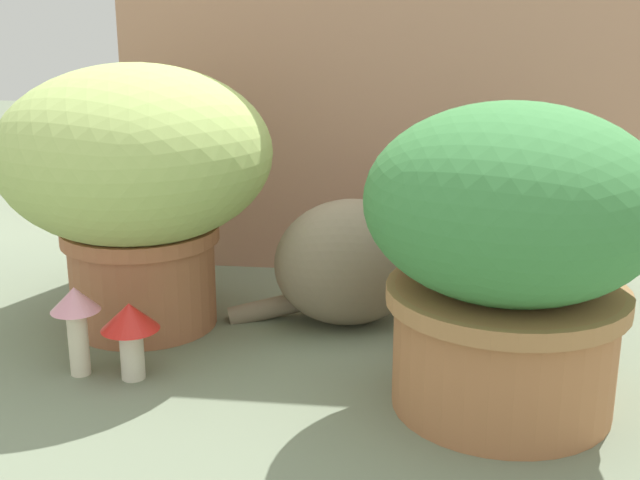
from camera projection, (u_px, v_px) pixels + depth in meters
name	position (u px, v px, depth m)	size (l,w,h in m)	color
ground_plane	(274.00, 362.00, 1.31)	(6.00, 6.00, 0.00)	slate
cardboard_backdrop	(374.00, 58.00, 1.62)	(1.01, 0.03, 0.86)	tan
grass_planter	(137.00, 174.00, 1.38)	(0.45, 0.45, 0.44)	#AF6A48
leafy_planter	(510.00, 247.00, 1.11)	(0.39, 0.39, 0.42)	#B27247
cat	(360.00, 255.00, 1.43)	(0.39, 0.24, 0.32)	gray
mushroom_ornament_red	(130.00, 326.00, 1.23)	(0.09, 0.09, 0.12)	silver
mushroom_ornament_pink	(76.00, 313.00, 1.24)	(0.07, 0.07, 0.14)	#EDE1C4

